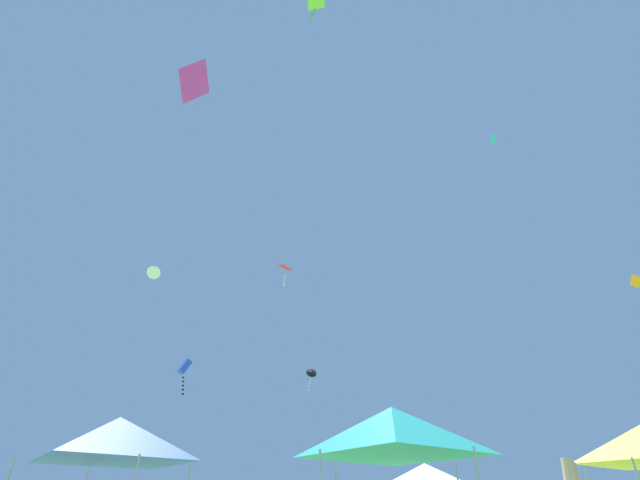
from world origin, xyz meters
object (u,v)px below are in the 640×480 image
Objects in this scene: kite_red_diamond at (286,268)px; kite_orange_diamond at (639,282)px; kite_lime_diamond at (316,2)px; kite_black_delta at (311,373)px; kite_blue_box at (184,368)px; canopy_tent_teal at (393,431)px; kite_magenta_diamond at (192,83)px; canopy_tent_white at (426,478)px; kite_white_delta at (154,272)px; canopy_tent_blue at (116,439)px; kite_cyan_box at (493,138)px.

kite_red_diamond reaches higher than kite_orange_diamond.
kite_lime_diamond is 24.50m from kite_black_delta.
kite_black_delta is 0.62× the size of kite_blue_box.
canopy_tent_teal is 2.59× the size of kite_magenta_diamond.
canopy_tent_white is at bearing -68.70° from kite_black_delta.
kite_black_delta is (-6.41, 16.45, 8.03)m from canopy_tent_white.
kite_orange_diamond is at bearing -9.21° from kite_white_delta.
kite_blue_box is at bearing 109.99° from canopy_tent_blue.
canopy_tent_white is 23.63m from kite_cyan_box.
kite_red_diamond is at bearing 77.51° from canopy_tent_blue.
kite_orange_diamond is (11.33, 4.28, 8.56)m from canopy_tent_white.
kite_blue_box is at bearing 158.06° from kite_orange_diamond.
kite_red_diamond is at bearing -173.48° from kite_cyan_box.
kite_red_diamond reaches higher than canopy_tent_white.
kite_lime_diamond is 2.21× the size of kite_orange_diamond.
canopy_tent_teal is 3.52× the size of kite_white_delta.
canopy_tent_teal is at bearing -142.05° from kite_orange_diamond.
kite_red_diamond is 10.47m from kite_white_delta.
kite_cyan_box is 15.50m from kite_lime_diamond.
kite_lime_diamond reaches higher than canopy_tent_white.
canopy_tent_white is 1.93× the size of kite_red_diamond.
canopy_tent_white is at bearing 79.04° from canopy_tent_teal.
kite_black_delta is at bearing 38.28° from kite_white_delta.
kite_black_delta reaches higher than canopy_tent_white.
canopy_tent_blue is 28.64m from kite_cyan_box.
canopy_tent_white is at bearing -42.18° from kite_red_diamond.
canopy_tent_teal is 0.98× the size of canopy_tent_blue.
canopy_tent_white is at bearing 50.22° from kite_lime_diamond.
kite_lime_diamond is (5.40, 0.75, 20.58)m from canopy_tent_blue.
canopy_tent_teal is at bearing -123.85° from kite_cyan_box.
kite_red_diamond is at bearing 175.26° from kite_orange_diamond.
canopy_tent_teal is 6.42× the size of kite_cyan_box.
kite_lime_diamond is (-2.20, 1.48, 20.64)m from canopy_tent_teal.
kite_black_delta is at bearing 103.84° from canopy_tent_teal.
canopy_tent_teal is at bearing -0.20° from kite_magenta_diamond.
kite_red_diamond reaches higher than canopy_tent_blue.
kite_lime_diamond reaches higher than kite_white_delta.
canopy_tent_blue is at bearing -151.77° from canopy_tent_white.
kite_cyan_box is 0.40× the size of kite_magenta_diamond.
kite_lime_diamond reaches higher than canopy_tent_blue.
canopy_tent_blue is 1.89× the size of kite_lime_diamond.
kite_orange_diamond is (17.74, -12.17, 0.52)m from kite_black_delta.
kite_cyan_box is at bearing 44.42° from canopy_tent_white.
kite_lime_diamond is at bearing -72.15° from kite_red_diamond.
kite_white_delta reaches higher than kite_orange_diamond.
canopy_tent_blue is at bearing -155.94° from kite_orange_diamond.
canopy_tent_white is 3.23× the size of kite_orange_diamond.
kite_black_delta is at bearing 83.99° from canopy_tent_blue.
canopy_tent_blue reaches higher than canopy_tent_white.
kite_blue_box is (-15.86, 15.22, 8.43)m from canopy_tent_white.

